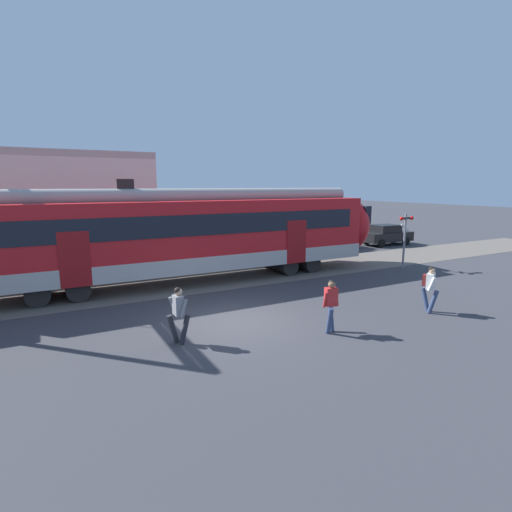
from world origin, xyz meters
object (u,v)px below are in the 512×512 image
(parked_car_grey, at_px, (333,238))
(parked_car_black, at_px, (386,235))
(pedestrian_white, at_px, (430,285))
(pedestrian_grey, at_px, (178,311))
(crossing_signal, at_px, (405,232))
(pedestrian_red, at_px, (331,302))

(parked_car_grey, height_order, parked_car_black, same)
(pedestrian_white, relative_size, parked_car_grey, 0.41)
(pedestrian_white, bearing_deg, pedestrian_grey, 170.41)
(pedestrian_grey, distance_m, crossing_signal, 14.48)
(pedestrian_red, xyz_separation_m, parked_car_black, (15.40, 12.46, -0.18))
(parked_car_black, distance_m, crossing_signal, 9.16)
(pedestrian_grey, height_order, parked_car_black, pedestrian_grey)
(parked_car_grey, bearing_deg, parked_car_black, -3.26)
(pedestrian_grey, height_order, pedestrian_white, same)
(crossing_signal, bearing_deg, pedestrian_white, -132.19)
(parked_car_grey, distance_m, crossing_signal, 7.33)
(parked_car_black, bearing_deg, parked_car_grey, 176.74)
(pedestrian_white, xyz_separation_m, parked_car_black, (11.07, 12.55, -0.21))
(parked_car_grey, bearing_deg, pedestrian_white, -115.63)
(crossing_signal, bearing_deg, parked_car_black, 49.25)
(pedestrian_grey, bearing_deg, crossing_signal, 16.95)
(pedestrian_grey, xyz_separation_m, parked_car_black, (19.74, 11.09, -0.18))
(pedestrian_white, bearing_deg, pedestrian_red, 178.78)
(pedestrian_grey, bearing_deg, parked_car_grey, 37.47)
(pedestrian_white, relative_size, crossing_signal, 0.56)
(parked_car_grey, distance_m, parked_car_black, 4.92)
(pedestrian_grey, bearing_deg, parked_car_black, 29.32)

